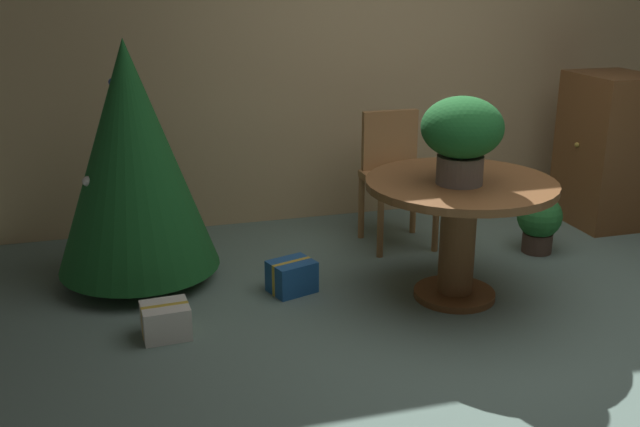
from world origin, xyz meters
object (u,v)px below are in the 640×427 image
(round_dining_table, at_px, (459,213))
(gift_box_cream, at_px, (166,321))
(gift_box_blue, at_px, (292,276))
(potted_plant, at_px, (539,221))
(holiday_tree, at_px, (132,157))
(wooden_cabinet, at_px, (607,150))
(wooden_chair_far, at_px, (395,169))
(flower_vase, at_px, (462,133))

(round_dining_table, xyz_separation_m, gift_box_cream, (-1.69, -0.03, -0.44))
(gift_box_cream, xyz_separation_m, gift_box_blue, (0.78, 0.37, 0.01))
(gift_box_cream, relative_size, potted_plant, 0.63)
(holiday_tree, height_order, gift_box_cream, holiday_tree)
(round_dining_table, height_order, gift_box_blue, round_dining_table)
(wooden_cabinet, bearing_deg, round_dining_table, -150.39)
(holiday_tree, bearing_deg, gift_box_cream, -83.79)
(holiday_tree, height_order, gift_box_blue, holiday_tree)
(wooden_chair_far, relative_size, potted_plant, 2.25)
(gift_box_cream, bearing_deg, wooden_cabinet, 16.29)
(wooden_chair_far, bearing_deg, potted_plant, -28.81)
(wooden_chair_far, height_order, wooden_cabinet, wooden_cabinet)
(flower_vase, xyz_separation_m, wooden_chair_far, (0.04, 1.06, -0.48))
(holiday_tree, height_order, wooden_cabinet, holiday_tree)
(wooden_cabinet, height_order, potted_plant, wooden_cabinet)
(wooden_chair_far, height_order, gift_box_cream, wooden_chair_far)
(wooden_chair_far, relative_size, holiday_tree, 0.62)
(gift_box_blue, distance_m, wooden_cabinet, 2.71)
(round_dining_table, height_order, holiday_tree, holiday_tree)
(round_dining_table, xyz_separation_m, gift_box_blue, (-0.91, 0.34, -0.43))
(round_dining_table, distance_m, flower_vase, 0.49)
(wooden_cabinet, distance_m, potted_plant, 0.98)
(wooden_chair_far, distance_m, gift_box_cream, 2.03)
(flower_vase, distance_m, gift_box_blue, 1.32)
(round_dining_table, distance_m, potted_plant, 1.06)
(flower_vase, bearing_deg, holiday_tree, 154.50)
(wooden_chair_far, distance_m, holiday_tree, 1.81)
(holiday_tree, bearing_deg, round_dining_table, -23.44)
(gift_box_cream, bearing_deg, wooden_chair_far, 31.33)
(flower_vase, height_order, wooden_cabinet, flower_vase)
(holiday_tree, distance_m, potted_plant, 2.72)
(gift_box_blue, height_order, potted_plant, potted_plant)
(round_dining_table, bearing_deg, flower_vase, -126.76)
(flower_vase, height_order, gift_box_cream, flower_vase)
(holiday_tree, xyz_separation_m, potted_plant, (2.65, -0.25, -0.57))
(holiday_tree, xyz_separation_m, wooden_cabinet, (3.46, 0.19, -0.23))
(gift_box_cream, bearing_deg, gift_box_blue, 25.54)
(flower_vase, bearing_deg, gift_box_blue, 155.22)
(gift_box_blue, height_order, wooden_cabinet, wooden_cabinet)
(flower_vase, height_order, holiday_tree, holiday_tree)
(round_dining_table, height_order, flower_vase, flower_vase)
(flower_vase, relative_size, wooden_chair_far, 0.53)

